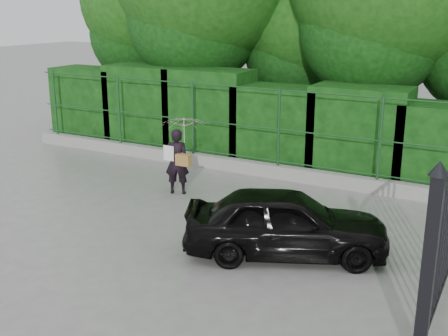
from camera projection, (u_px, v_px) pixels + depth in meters
The scene contains 7 objects.
ground at pixel (150, 243), 9.49m from camera, with size 80.00×80.00×0.00m, color gray.
kerb at pixel (262, 169), 13.24m from camera, with size 14.00×0.25×0.30m, color #9E9E99.
fence at pixel (272, 127), 12.84m from camera, with size 14.13×0.06×1.80m.
hedge at pixel (276, 123), 13.87m from camera, with size 14.20×1.20×2.30m.
gate at pixel (436, 249), 6.43m from camera, with size 0.22×2.33×2.36m.
woman at pixel (182, 143), 11.70m from camera, with size 0.92×0.94×1.67m.
car at pixel (286, 222), 8.93m from camera, with size 1.30×3.23×1.10m, color black.
Camera 1 is at (5.30, -7.07, 3.88)m, focal length 45.00 mm.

